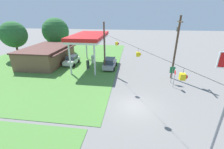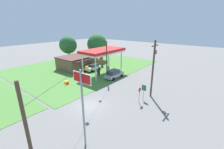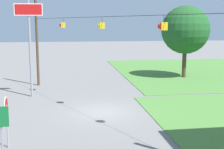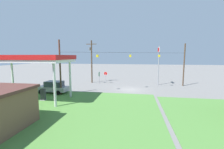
% 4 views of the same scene
% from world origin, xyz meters
% --- Properties ---
extents(ground_plane, '(160.00, 160.00, 0.00)m').
position_xyz_m(ground_plane, '(0.00, 0.00, 0.00)').
color(ground_plane, slate).
extents(gas_station_canopy, '(10.41, 5.38, 5.85)m').
position_xyz_m(gas_station_canopy, '(12.40, 8.17, 5.32)').
color(gas_station_canopy, silver).
rests_on(gas_station_canopy, ground).
extents(fuel_pump_near, '(0.71, 0.56, 1.56)m').
position_xyz_m(fuel_pump_near, '(10.75, 8.17, 0.74)').
color(fuel_pump_near, gray).
rests_on(fuel_pump_near, ground).
extents(fuel_pump_far, '(0.71, 0.56, 1.56)m').
position_xyz_m(fuel_pump_far, '(14.05, 8.17, 0.74)').
color(fuel_pump_far, gray).
rests_on(fuel_pump_far, ground).
extents(car_at_pumps_front, '(4.64, 2.22, 1.87)m').
position_xyz_m(car_at_pumps_front, '(11.57, 4.36, 0.95)').
color(car_at_pumps_front, '#9E9EA3').
rests_on(car_at_pumps_front, ground).
extents(car_at_pumps_rear, '(4.19, 2.11, 1.69)m').
position_xyz_m(car_at_pumps_rear, '(12.78, 11.99, 0.88)').
color(car_at_pumps_rear, white).
rests_on(car_at_pumps_rear, ground).
extents(stop_sign_roadside, '(0.80, 0.08, 2.50)m').
position_xyz_m(stop_sign_roadside, '(5.32, -5.17, 1.81)').
color(stop_sign_roadside, '#99999E').
rests_on(stop_sign_roadside, ground).
extents(stop_sign_overhead, '(0.22, 2.18, 7.69)m').
position_xyz_m(stop_sign_overhead, '(-5.27, -5.14, 5.35)').
color(stop_sign_overhead, gray).
rests_on(stop_sign_overhead, ground).
extents(route_sign, '(0.10, 0.70, 2.40)m').
position_xyz_m(route_sign, '(6.69, -5.17, 1.71)').
color(route_sign, gray).
rests_on(route_sign, ground).
extents(utility_pole_main, '(2.20, 0.44, 9.02)m').
position_xyz_m(utility_pole_main, '(8.48, -5.62, 5.06)').
color(utility_pole_main, '#4C3828').
rests_on(utility_pole_main, ground).
extents(signal_span_gantry, '(20.16, 10.24, 8.07)m').
position_xyz_m(signal_span_gantry, '(0.00, -0.01, 4.34)').
color(signal_span_gantry, '#4C3828').
rests_on(signal_span_gantry, ground).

